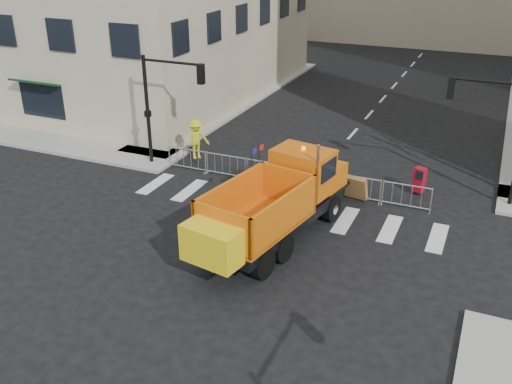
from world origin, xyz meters
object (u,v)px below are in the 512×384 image
at_px(plow_truck, 274,202).
at_px(newspaper_box, 419,180).
at_px(cop_b, 301,178).
at_px(cop_a, 312,177).
at_px(cop_c, 311,178).
at_px(worker, 196,139).

bearing_deg(plow_truck, newspaper_box, -23.42).
bearing_deg(cop_b, plow_truck, 112.50).
bearing_deg(plow_truck, cop_a, 9.56).
distance_m(cop_c, worker, 6.96).
bearing_deg(cop_b, cop_a, -163.14).
height_order(cop_a, cop_c, cop_c).
xyz_separation_m(plow_truck, cop_b, (-0.42, 4.21, -0.79)).
bearing_deg(cop_b, cop_c, 178.86).
xyz_separation_m(plow_truck, cop_a, (0.05, 4.21, -0.64)).
relative_size(worker, newspaper_box, 1.83).
distance_m(cop_b, worker, 6.46).
relative_size(cop_a, cop_b, 1.18).
distance_m(plow_truck, worker, 8.94).
bearing_deg(newspaper_box, cop_a, -131.62).
bearing_deg(plow_truck, cop_c, 9.33).
distance_m(cop_b, newspaper_box, 5.19).
xyz_separation_m(cop_b, newspaper_box, (4.69, 2.21, -0.12)).
bearing_deg(cop_c, worker, -62.67).
relative_size(cop_b, newspaper_box, 1.50).
height_order(cop_b, newspaper_box, cop_b).
height_order(plow_truck, worker, plow_truck).
distance_m(cop_a, newspaper_box, 4.78).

